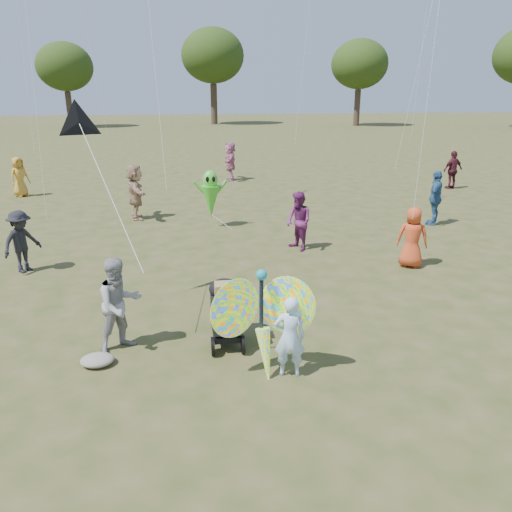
{
  "coord_description": "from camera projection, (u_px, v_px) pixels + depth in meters",
  "views": [
    {
      "loc": [
        -1.37,
        -7.14,
        4.02
      ],
      "look_at": [
        -0.2,
        1.5,
        1.1
      ],
      "focal_mm": 35.0,
      "sensor_mm": 36.0,
      "label": 1
    }
  ],
  "objects": [
    {
      "name": "crowd_d",
      "position": [
        135.0,
        192.0,
        15.99
      ],
      "size": [
        0.76,
        1.7,
        1.76
      ],
      "primitive_type": "imported",
      "rotation": [
        0.0,
        0.0,
        1.72
      ],
      "color": "tan",
      "rests_on": "ground"
    },
    {
      "name": "adult_man",
      "position": [
        120.0,
        305.0,
        7.91
      ],
      "size": [
        0.96,
        0.91,
        1.56
      ],
      "primitive_type": "imported",
      "rotation": [
        0.0,
        0.0,
        0.6
      ],
      "color": "#98969C",
      "rests_on": "ground"
    },
    {
      "name": "ground",
      "position": [
        280.0,
        348.0,
        8.16
      ],
      "size": [
        160.0,
        160.0,
        0.0
      ],
      "primitive_type": "plane",
      "color": "#51592B",
      "rests_on": "ground"
    },
    {
      "name": "butterfly_kite",
      "position": [
        263.0,
        322.0,
        7.18
      ],
      "size": [
        1.74,
        0.75,
        1.83
      ],
      "color": "#FF5128",
      "rests_on": "ground"
    },
    {
      "name": "child_girl",
      "position": [
        290.0,
        337.0,
        7.2
      ],
      "size": [
        0.5,
        0.37,
        1.25
      ],
      "primitive_type": "imported",
      "rotation": [
        0.0,
        0.0,
        2.98
      ],
      "color": "#B4D6FF",
      "rests_on": "ground"
    },
    {
      "name": "crowd_b",
      "position": [
        21.0,
        242.0,
        11.36
      ],
      "size": [
        1.0,
        1.07,
        1.44
      ],
      "primitive_type": "imported",
      "rotation": [
        0.0,
        0.0,
        0.91
      ],
      "color": "black",
      "rests_on": "ground"
    },
    {
      "name": "crowd_j",
      "position": [
        230.0,
        161.0,
        22.93
      ],
      "size": [
        0.65,
        1.65,
        1.74
      ],
      "primitive_type": "imported",
      "rotation": [
        0.0,
        0.0,
        4.63
      ],
      "color": "#B6688D",
      "rests_on": "ground"
    },
    {
      "name": "crowd_a",
      "position": [
        412.0,
        237.0,
        11.69
      ],
      "size": [
        0.84,
        0.72,
        1.44
      ],
      "primitive_type": "imported",
      "rotation": [
        0.0,
        0.0,
        2.69
      ],
      "color": "#CA4520",
      "rests_on": "ground"
    },
    {
      "name": "alien_kite",
      "position": [
        211.0,
        196.0,
        15.01
      ],
      "size": [
        1.12,
        0.69,
        1.74
      ],
      "color": "green",
      "rests_on": "ground"
    },
    {
      "name": "crowd_c",
      "position": [
        435.0,
        198.0,
        15.36
      ],
      "size": [
        0.94,
        1.02,
        1.68
      ],
      "primitive_type": "imported",
      "rotation": [
        0.0,
        0.0,
        4.03
      ],
      "color": "#315B87",
      "rests_on": "ground"
    },
    {
      "name": "crowd_h",
      "position": [
        453.0,
        170.0,
        20.96
      ],
      "size": [
        0.99,
        0.6,
        1.58
      ],
      "primitive_type": "imported",
      "rotation": [
        0.0,
        0.0,
        3.39
      ],
      "color": "#4B1923",
      "rests_on": "ground"
    },
    {
      "name": "jogging_stroller",
      "position": [
        225.0,
        308.0,
        8.16
      ],
      "size": [
        0.53,
        1.06,
        1.09
      ],
      "rotation": [
        0.0,
        0.0,
        -0.0
      ],
      "color": "black",
      "rests_on": "ground"
    },
    {
      "name": "tree_line",
      "position": [
        235.0,
        58.0,
        48.71
      ],
      "size": [
        91.78,
        33.6,
        10.79
      ],
      "color": "#3A2D21",
      "rests_on": "ground"
    },
    {
      "name": "delta_kite_rig",
      "position": [
        79.0,
        124.0,
        8.63
      ],
      "size": [
        1.53,
        2.0,
        2.63
      ],
      "color": "black",
      "rests_on": "ground"
    },
    {
      "name": "crowd_g",
      "position": [
        19.0,
        177.0,
        19.44
      ],
      "size": [
        0.86,
        0.89,
        1.54
      ],
      "primitive_type": "imported",
      "rotation": [
        0.0,
        0.0,
        0.85
      ],
      "color": "#C18B2D",
      "rests_on": "ground"
    },
    {
      "name": "crowd_e",
      "position": [
        299.0,
        221.0,
        12.91
      ],
      "size": [
        0.82,
        0.91,
        1.53
      ],
      "primitive_type": "imported",
      "rotation": [
        0.0,
        0.0,
        5.11
      ],
      "color": "#6B235E",
      "rests_on": "ground"
    },
    {
      "name": "grey_bag",
      "position": [
        97.0,
        360.0,
        7.64
      ],
      "size": [
        0.51,
        0.42,
        0.16
      ],
      "primitive_type": "ellipsoid",
      "color": "gray",
      "rests_on": "ground"
    }
  ]
}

